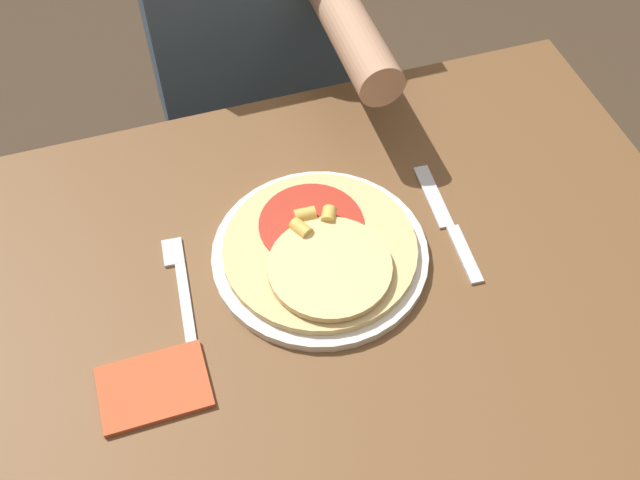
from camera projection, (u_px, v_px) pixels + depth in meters
ground_plane at (346, 478)px, 1.61m from camera, size 8.00×8.00×0.00m
dining_table at (357, 332)px, 1.11m from camera, size 0.99×0.78×0.75m
plate at (320, 254)px, 1.03m from camera, size 0.30×0.30×0.01m
pizza at (321, 251)px, 1.01m from camera, size 0.27×0.27×0.04m
fork at (180, 282)px, 1.01m from camera, size 0.03×0.18×0.00m
knife at (448, 223)px, 1.07m from camera, size 0.03×0.22×0.00m
napkin at (154, 387)px, 0.91m from camera, size 0.13×0.09×0.01m
person_diner at (249, 41)px, 1.42m from camera, size 0.37×0.52×1.18m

